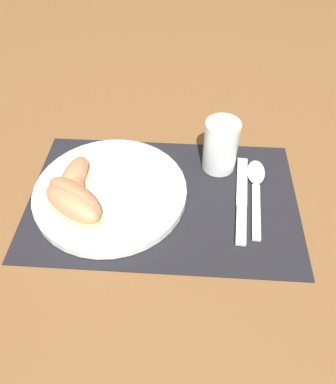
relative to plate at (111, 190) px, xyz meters
name	(u,v)px	position (x,y,z in m)	size (l,w,h in m)	color
ground_plane	(163,199)	(0.09, 0.00, -0.01)	(3.00, 3.00, 0.00)	brown
placemat	(163,198)	(0.09, 0.00, -0.01)	(0.48, 0.30, 0.00)	black
plate	(111,190)	(0.00, 0.00, 0.00)	(0.27, 0.27, 0.02)	white
juice_glass	(220,148)	(0.19, 0.08, 0.04)	(0.06, 0.06, 0.10)	silver
knife	(242,200)	(0.23, 0.00, -0.01)	(0.03, 0.21, 0.01)	silver
spoon	(256,182)	(0.26, 0.04, 0.00)	(0.04, 0.19, 0.01)	silver
fork	(118,181)	(0.01, 0.01, 0.01)	(0.12, 0.15, 0.00)	silver
citrus_wedge_0	(74,177)	(-0.06, 0.00, 0.02)	(0.05, 0.11, 0.04)	#F4DB84
citrus_wedge_1	(72,187)	(-0.06, -0.02, 0.02)	(0.06, 0.11, 0.03)	#F4DB84
citrus_wedge_2	(75,199)	(-0.05, -0.05, 0.03)	(0.13, 0.12, 0.04)	#F4DB84
citrus_wedge_3	(73,205)	(-0.05, -0.06, 0.03)	(0.13, 0.11, 0.04)	#F4DB84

